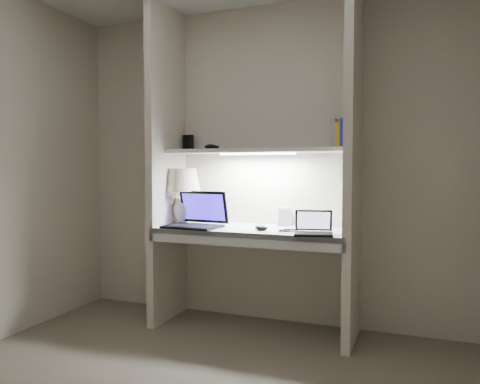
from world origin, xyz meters
The scene contains 17 objects.
back_wall centered at (0.00, 1.50, 1.25)m, with size 3.20×0.01×2.50m, color beige.
alcove_panel_left centered at (-0.73, 1.23, 1.25)m, with size 0.06×0.55×2.50m, color beige.
alcove_panel_right centered at (0.73, 1.23, 1.25)m, with size 0.06×0.55×2.50m, color beige.
desk centered at (0.00, 1.23, 0.75)m, with size 1.40×0.55×0.04m, color white.
desk_apron centered at (0.00, 0.96, 0.72)m, with size 1.46×0.03×0.10m, color silver.
shelf centered at (0.00, 1.32, 1.35)m, with size 1.40×0.36×0.03m, color silver.
strip_light centered at (0.00, 1.32, 1.33)m, with size 0.60×0.04×0.01m, color white.
table_lamp centered at (-0.64, 1.30, 1.07)m, with size 0.30×0.30×0.45m.
laptop_main centered at (-0.43, 1.14, 0.83)m, with size 0.43×0.38×0.27m.
laptop_netbook centered at (0.50, 1.04, 0.81)m, with size 0.29×0.27×0.16m.
speaker centered at (0.19, 1.44, 0.84)m, with size 0.10×0.07×0.14m, color silver.
mouse centered at (0.10, 1.11, 0.79)m, with size 0.11×0.07×0.04m, color black.
cable_coil centered at (0.31, 1.15, 0.78)m, with size 0.11×0.11×0.01m, color black.
sticky_note centered at (-0.64, 1.23, 0.77)m, with size 0.08×0.08×0.00m, color gold.
book_row centered at (0.65, 1.41, 1.47)m, with size 0.20×0.14×0.21m.
shelf_box centered at (-0.64, 1.42, 1.43)m, with size 0.07×0.05×0.13m, color black.
shelf_gadget centered at (-0.41, 1.36, 1.39)m, with size 0.10×0.07×0.04m, color black.
Camera 1 is at (1.15, -2.06, 1.22)m, focal length 35.00 mm.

